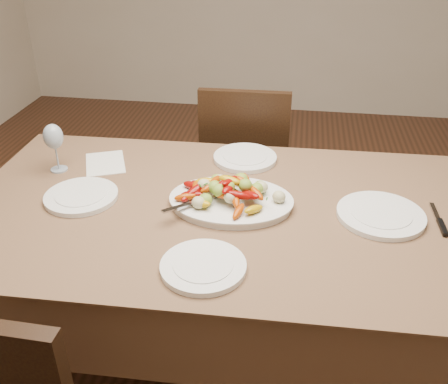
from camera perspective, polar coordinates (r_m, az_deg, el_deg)
floor at (r=2.21m, az=5.16°, el=-19.12°), size 6.00×6.00×0.00m
dining_table at (r=1.96m, az=0.00°, el=-11.23°), size 1.87×1.09×0.76m
chair_far at (r=2.62m, az=2.57°, el=2.93°), size 0.43×0.43×0.95m
serving_platter at (r=1.73m, az=0.82°, el=-1.19°), size 0.43×0.32×0.02m
roasted_vegetables at (r=1.71m, az=0.83°, el=0.44°), size 0.35×0.24×0.09m
serving_spoon at (r=1.69m, az=-1.51°, el=-0.63°), size 0.25×0.23×0.03m
plate_left at (r=1.85m, az=-15.99°, el=-0.50°), size 0.26×0.26×0.02m
plate_right at (r=1.75m, az=17.46°, el=-2.54°), size 0.29×0.29×0.02m
plate_far at (r=2.05m, az=2.42°, el=3.90°), size 0.26×0.26×0.02m
plate_near at (r=1.45m, az=-2.39°, el=-8.53°), size 0.25×0.25×0.02m
wine_glass at (r=2.03m, az=-18.75°, el=4.95°), size 0.08×0.08×0.20m
menu_card at (r=2.08m, az=-13.42°, el=3.23°), size 0.22×0.25×0.00m
table_knife at (r=1.80m, az=23.33°, el=-3.03°), size 0.02×0.20×0.01m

